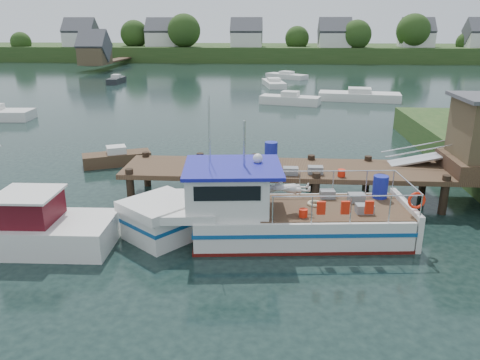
# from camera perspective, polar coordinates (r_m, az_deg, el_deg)

# --- Properties ---
(ground_plane) EXTENTS (160.00, 160.00, 0.00)m
(ground_plane) POSITION_cam_1_polar(r_m,az_deg,el_deg) (20.24, 3.11, -2.21)
(ground_plane) COLOR black
(far_shore) EXTENTS (140.00, 42.55, 9.22)m
(far_shore) POSITION_cam_1_polar(r_m,az_deg,el_deg) (101.44, 3.90, 15.59)
(far_shore) COLOR #2E481D
(far_shore) RESTS_ON ground
(dock) EXTENTS (16.60, 3.00, 4.78)m
(dock) POSITION_cam_1_polar(r_m,az_deg,el_deg) (20.57, 21.71, 3.37)
(dock) COLOR #493322
(dock) RESTS_ON ground
(lobster_boat) EXTENTS (10.43, 3.80, 4.95)m
(lobster_boat) POSITION_cam_1_polar(r_m,az_deg,el_deg) (16.28, 2.95, -4.10)
(lobster_boat) COLOR silver
(lobster_boat) RESTS_ON ground
(work_boat) EXTENTS (7.66, 2.51, 4.03)m
(work_boat) POSITION_cam_1_polar(r_m,az_deg,el_deg) (17.54, -26.49, -5.35)
(work_boat) COLOR silver
(work_boat) RESTS_ON ground
(moored_rowboat) EXTENTS (3.67, 2.49, 1.01)m
(moored_rowboat) POSITION_cam_1_polar(r_m,az_deg,el_deg) (25.76, -14.77, 2.63)
(moored_rowboat) COLOR #493322
(moored_rowboat) RESTS_ON ground
(moored_far) EXTENTS (5.87, 5.14, 1.00)m
(moored_far) POSITION_cam_1_polar(r_m,az_deg,el_deg) (66.35, 5.70, 12.53)
(moored_far) COLOR silver
(moored_far) RESTS_ON ground
(moored_b) EXTENTS (5.79, 3.24, 1.21)m
(moored_b) POSITION_cam_1_polar(r_m,az_deg,el_deg) (44.55, 6.12, 9.73)
(moored_b) COLOR silver
(moored_b) RESTS_ON ground
(moored_c) EXTENTS (8.08, 3.83, 1.22)m
(moored_c) POSITION_cam_1_polar(r_m,az_deg,el_deg) (48.01, 14.33, 9.91)
(moored_c) COLOR silver
(moored_c) RESTS_ON ground
(moored_d) EXTENTS (3.03, 6.19, 1.01)m
(moored_d) POSITION_cam_1_polar(r_m,az_deg,el_deg) (57.70, 4.13, 11.69)
(moored_d) COLOR silver
(moored_d) RESTS_ON ground
(moored_e) EXTENTS (1.38, 3.99, 1.10)m
(moored_e) POSITION_cam_1_polar(r_m,az_deg,el_deg) (62.59, -14.84, 11.70)
(moored_e) COLOR black
(moored_e) RESTS_ON ground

